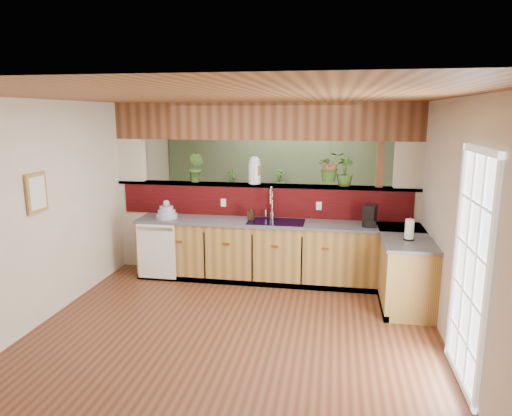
% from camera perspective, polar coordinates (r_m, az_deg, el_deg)
% --- Properties ---
extents(ground, '(4.60, 7.00, 0.01)m').
position_cam_1_polar(ground, '(6.02, -1.18, -12.13)').
color(ground, '#5A2F1B').
rests_on(ground, ground).
extents(ceiling, '(4.60, 7.00, 0.01)m').
position_cam_1_polar(ceiling, '(5.51, -1.30, 13.43)').
color(ceiling, brown).
rests_on(ceiling, ground).
extents(wall_back, '(4.60, 0.02, 2.60)m').
position_cam_1_polar(wall_back, '(9.04, 3.03, 4.47)').
color(wall_back, beige).
rests_on(wall_back, ground).
extents(wall_front, '(4.60, 0.02, 2.60)m').
position_cam_1_polar(wall_front, '(2.46, -17.76, -16.31)').
color(wall_front, beige).
rests_on(wall_front, ground).
extents(wall_left, '(0.02, 7.00, 2.60)m').
position_cam_1_polar(wall_left, '(6.47, -21.68, 0.77)').
color(wall_left, beige).
rests_on(wall_left, ground).
extents(wall_right, '(0.02, 7.00, 2.60)m').
position_cam_1_polar(wall_right, '(5.66, 22.27, -0.73)').
color(wall_right, beige).
rests_on(wall_right, ground).
extents(pass_through_partition, '(4.60, 0.21, 2.60)m').
position_cam_1_polar(pass_through_partition, '(6.94, 1.14, 1.39)').
color(pass_through_partition, beige).
rests_on(pass_through_partition, ground).
extents(pass_through_ledge, '(4.60, 0.21, 0.04)m').
position_cam_1_polar(pass_through_ledge, '(6.92, 0.90, 2.86)').
color(pass_through_ledge, brown).
rests_on(pass_through_ledge, ground).
extents(header_beam, '(4.60, 0.15, 0.55)m').
position_cam_1_polar(header_beam, '(6.84, 0.93, 10.79)').
color(header_beam, brown).
rests_on(header_beam, ground).
extents(sage_backwall, '(4.55, 0.02, 2.55)m').
position_cam_1_polar(sage_backwall, '(9.02, 3.01, 4.46)').
color(sage_backwall, '#5C734F').
rests_on(sage_backwall, ground).
extents(countertop, '(4.14, 1.52, 0.90)m').
position_cam_1_polar(countertop, '(6.58, 7.47, -5.95)').
color(countertop, olive).
rests_on(countertop, ground).
extents(dishwasher, '(0.58, 0.03, 0.82)m').
position_cam_1_polar(dishwasher, '(6.87, -12.38, -5.31)').
color(dishwasher, white).
rests_on(dishwasher, ground).
extents(navy_sink, '(0.82, 0.50, 0.18)m').
position_cam_1_polar(navy_sink, '(6.63, 2.52, -2.38)').
color(navy_sink, black).
rests_on(navy_sink, countertop).
extents(french_door, '(0.06, 1.02, 2.16)m').
position_cam_1_polar(french_door, '(4.50, 25.11, -7.34)').
color(french_door, white).
rests_on(french_door, ground).
extents(framed_print, '(0.04, 0.35, 0.45)m').
position_cam_1_polar(framed_print, '(5.75, -25.74, 1.71)').
color(framed_print, olive).
rests_on(framed_print, wall_left).
extents(faucet, '(0.22, 0.22, 0.50)m').
position_cam_1_polar(faucet, '(6.72, 1.92, 0.82)').
color(faucet, '#B7B7B2').
rests_on(faucet, countertop).
extents(dish_stack, '(0.32, 0.32, 0.28)m').
position_cam_1_polar(dish_stack, '(6.93, -11.11, -0.58)').
color(dish_stack, '#92A0BC').
rests_on(dish_stack, countertop).
extents(soap_dispenser, '(0.10, 0.10, 0.21)m').
position_cam_1_polar(soap_dispenser, '(6.70, -0.62, -0.62)').
color(soap_dispenser, '#392314').
rests_on(soap_dispenser, countertop).
extents(coffee_maker, '(0.16, 0.27, 0.30)m').
position_cam_1_polar(coffee_maker, '(6.51, 14.05, -1.04)').
color(coffee_maker, black).
rests_on(coffee_maker, countertop).
extents(paper_towel, '(0.13, 0.13, 0.28)m').
position_cam_1_polar(paper_towel, '(5.94, 18.62, -2.62)').
color(paper_towel, black).
rests_on(paper_towel, countertop).
extents(glass_jar, '(0.19, 0.19, 0.42)m').
position_cam_1_polar(glass_jar, '(6.91, -0.17, 4.76)').
color(glass_jar, silver).
rests_on(glass_jar, pass_through_ledge).
extents(ledge_plant_left, '(0.31, 0.29, 0.45)m').
position_cam_1_polar(ledge_plant_left, '(7.13, -7.50, 5.02)').
color(ledge_plant_left, '#335C1F').
rests_on(ledge_plant_left, pass_through_ledge).
extents(ledge_plant_right, '(0.26, 0.26, 0.42)m').
position_cam_1_polar(ledge_plant_right, '(6.81, 11.04, 4.46)').
color(ledge_plant_right, '#335C1F').
rests_on(ledge_plant_right, pass_through_ledge).
extents(hanging_plant_a, '(0.21, 0.18, 0.53)m').
position_cam_1_polar(hanging_plant_a, '(6.89, -0.10, 6.06)').
color(hanging_plant_a, brown).
rests_on(hanging_plant_a, header_beam).
extents(hanging_plant_b, '(0.48, 0.45, 0.55)m').
position_cam_1_polar(hanging_plant_b, '(6.78, 9.30, 6.67)').
color(hanging_plant_b, brown).
rests_on(hanging_plant_b, header_beam).
extents(shelving_console, '(1.48, 0.80, 0.95)m').
position_cam_1_polar(shelving_console, '(8.99, 0.03, -0.72)').
color(shelving_console, black).
rests_on(shelving_console, ground).
extents(shelf_plant_a, '(0.24, 0.19, 0.40)m').
position_cam_1_polar(shelf_plant_a, '(8.96, -2.92, 3.62)').
color(shelf_plant_a, '#335C1F').
rests_on(shelf_plant_a, shelving_console).
extents(shelf_plant_b, '(0.31, 0.31, 0.43)m').
position_cam_1_polar(shelf_plant_b, '(8.81, 3.03, 3.56)').
color(shelf_plant_b, '#335C1F').
rests_on(shelf_plant_b, shelving_console).
extents(floor_plant, '(0.70, 0.63, 0.70)m').
position_cam_1_polar(floor_plant, '(8.24, 6.45, -3.01)').
color(floor_plant, '#335C1F').
rests_on(floor_plant, ground).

